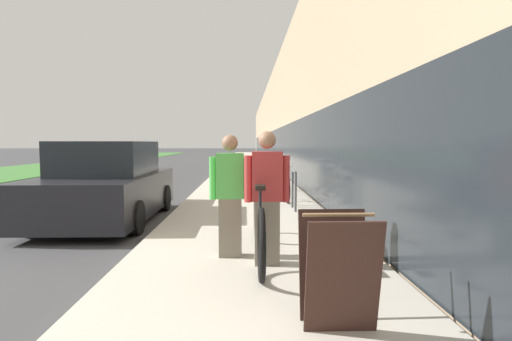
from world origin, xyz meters
TOP-DOWN VIEW (x-y plane):
  - sidewalk_slab at (5.43, 21.00)m, footprint 3.21×70.00m
  - storefront_facade at (12.06, 29.00)m, footprint 10.01×70.00m
  - lawn_strip at (-7.33, 25.00)m, footprint 6.21×70.00m
  - tandem_bicycle at (5.51, 1.26)m, footprint 0.52×2.69m
  - person_rider at (5.60, 0.92)m, footprint 0.53×0.21m
  - person_bystander at (5.16, 1.27)m, footprint 0.52×0.21m
  - bike_rack_hoop at (6.39, 4.77)m, footprint 0.05×0.60m
  - cruiser_bike_nearest at (6.35, 6.17)m, footprint 0.52×1.75m
  - cruiser_bike_middle at (6.36, 8.26)m, footprint 0.52×1.79m
  - sandwich_board_sign at (6.08, -0.70)m, footprint 0.56×0.56m
  - parked_sedan_curbside at (2.55, 4.38)m, footprint 1.99×4.09m

SIDE VIEW (x-z plane):
  - lawn_strip at x=-7.33m, z-range 0.00..0.03m
  - sidewalk_slab at x=5.43m, z-range 0.00..0.15m
  - cruiser_bike_nearest at x=6.35m, z-range 0.09..0.94m
  - cruiser_bike_middle at x=6.36m, z-range 0.08..1.02m
  - tandem_bicycle at x=5.51m, z-range 0.08..1.06m
  - sandwich_board_sign at x=6.08m, z-range 0.15..1.05m
  - bike_rack_hoop at x=6.39m, z-range 0.24..1.09m
  - parked_sedan_curbside at x=2.55m, z-range -0.08..1.54m
  - person_bystander at x=5.16m, z-range 0.16..1.70m
  - person_rider at x=5.60m, z-range 0.16..1.73m
  - storefront_facade at x=12.06m, z-range -0.01..6.17m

